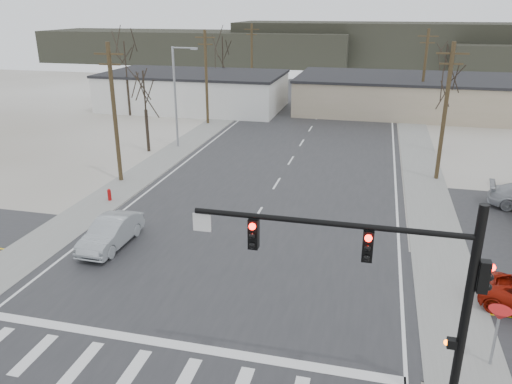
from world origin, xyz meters
TOP-DOWN VIEW (x-y plane):
  - ground at (0.00, 0.00)m, footprint 140.00×140.00m
  - main_road at (0.00, 15.00)m, footprint 18.00×110.00m
  - cross_road at (0.00, 0.00)m, footprint 90.00×10.00m
  - sidewalk_left at (-10.60, 20.00)m, footprint 3.00×90.00m
  - sidewalk_right at (10.60, 20.00)m, footprint 3.00×90.00m
  - traffic_signal_mast at (7.89, -6.20)m, footprint 8.95×0.43m
  - fire_hydrant at (-10.20, 8.00)m, footprint 0.24×0.24m
  - yield_sign at (11.50, -3.50)m, footprint 0.80×0.80m
  - building_left_far at (-16.00, 40.00)m, footprint 22.30×12.30m
  - building_right_far at (10.00, 44.00)m, footprint 26.30×14.30m
  - upole_left_b at (-11.50, 12.00)m, footprint 2.20×0.30m
  - upole_left_c at (-11.50, 32.00)m, footprint 2.20×0.30m
  - upole_left_d at (-11.50, 52.00)m, footprint 2.20×0.30m
  - upole_right_a at (11.50, 18.00)m, footprint 2.20×0.30m
  - upole_right_b at (11.50, 40.00)m, footprint 2.20×0.30m
  - streetlight_main at (-10.80, 22.00)m, footprint 2.40×0.25m
  - tree_left_near at (-13.00, 20.00)m, footprint 3.30×3.30m
  - tree_right_mid at (12.50, 26.00)m, footprint 3.74×3.74m
  - tree_left_far at (-14.00, 46.00)m, footprint 3.96×3.96m
  - tree_right_far at (15.00, 52.00)m, footprint 3.52×3.52m
  - tree_left_mid at (-22.00, 34.00)m, footprint 3.96×3.96m
  - hill_left at (-35.00, 92.00)m, footprint 70.00×18.00m
  - hill_center at (15.00, 96.00)m, footprint 80.00×18.00m
  - sedan_crossing at (-6.68, 1.93)m, footprint 1.72×4.75m
  - car_far_a at (3.96, 40.30)m, footprint 3.18×5.44m
  - car_far_b at (-4.09, 62.27)m, footprint 2.69×4.59m

SIDE VIEW (x-z plane):
  - ground at x=0.00m, z-range 0.00..0.00m
  - cross_road at x=0.00m, z-range 0.00..0.04m
  - main_road at x=0.00m, z-range 0.00..0.05m
  - sidewalk_left at x=-10.60m, z-range 0.00..0.06m
  - sidewalk_right at x=10.60m, z-range 0.00..0.06m
  - fire_hydrant at x=-10.20m, z-range 0.02..0.89m
  - car_far_b at x=-4.09m, z-range 0.05..1.51m
  - car_far_a at x=3.96m, z-range 0.05..1.53m
  - sedan_crossing at x=-6.68m, z-range 0.05..1.60m
  - yield_sign at x=11.50m, z-range 0.89..3.24m
  - building_right_far at x=10.00m, z-range 0.00..4.30m
  - building_left_far at x=-16.00m, z-range 0.01..4.51m
  - hill_left at x=-35.00m, z-range 0.00..7.00m
  - hill_center at x=15.00m, z-range 0.00..9.00m
  - traffic_signal_mast at x=7.89m, z-range 1.07..8.27m
  - streetlight_main at x=-10.80m, z-range 0.59..9.59m
  - upole_left_b at x=-11.50m, z-range 0.22..10.22m
  - upole_left_c at x=-11.50m, z-range 0.22..10.22m
  - upole_left_d at x=-11.50m, z-range 0.22..10.22m
  - upole_right_a at x=11.50m, z-range 0.22..10.22m
  - upole_right_b at x=11.50m, z-range 0.22..10.22m
  - tree_left_near at x=-13.00m, z-range 1.55..8.90m
  - tree_right_far at x=15.00m, z-range 1.66..9.50m
  - tree_right_mid at x=12.50m, z-range 1.77..10.10m
  - tree_left_far at x=-14.00m, z-range 1.87..10.69m
  - tree_left_mid at x=-22.00m, z-range 1.87..10.69m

